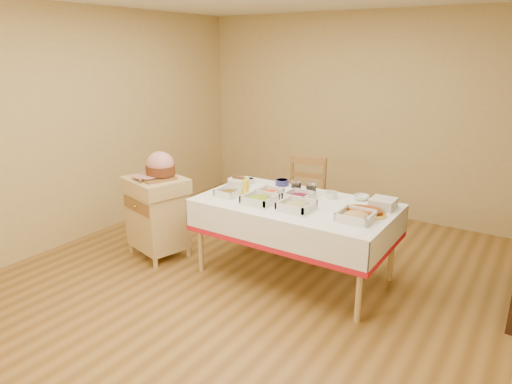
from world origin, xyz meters
TOP-DOWN VIEW (x-y plane):
  - room_shell at (0.00, 0.00)m, footprint 5.00×5.00m
  - dining_table at (0.30, 0.30)m, footprint 1.82×1.02m
  - butcher_cart at (-1.15, -0.07)m, footprint 0.71×0.64m
  - dining_chair at (0.01, 1.03)m, footprint 0.51×0.49m
  - ham_on_board at (-1.10, -0.04)m, footprint 0.42×0.40m
  - serving_dish_a at (-0.34, 0.12)m, footprint 0.22×0.22m
  - serving_dish_b at (0.04, 0.09)m, footprint 0.28×0.28m
  - serving_dish_c at (0.41, 0.12)m, footprint 0.28×0.28m
  - serving_dish_d at (0.95, 0.16)m, footprint 0.28×0.28m
  - serving_dish_e at (-0.00, 0.33)m, footprint 0.22×0.21m
  - serving_dish_f at (0.30, 0.36)m, footprint 0.25×0.24m
  - small_bowl_left at (-0.42, 0.59)m, footprint 0.11×0.11m
  - small_bowl_mid at (-0.08, 0.71)m, footprint 0.14×0.14m
  - small_bowl_right at (0.53, 0.60)m, footprint 0.12×0.12m
  - bowl_white_imported at (0.20, 0.63)m, footprint 0.16×0.16m
  - bowl_small_imported at (0.79, 0.70)m, footprint 0.18×0.18m
  - preserve_jar_left at (0.17, 0.55)m, footprint 0.11×0.11m
  - preserve_jar_right at (0.32, 0.57)m, footprint 0.10×0.10m
  - mustard_bottle at (-0.20, 0.21)m, footprint 0.06×0.06m
  - bread_basket at (-0.43, 0.42)m, footprint 0.23×0.23m
  - plate_stack at (1.04, 0.57)m, footprint 0.21×0.21m
  - brass_platter at (0.96, 0.34)m, footprint 0.37×0.26m

SIDE VIEW (x-z plane):
  - butcher_cart at x=-1.15m, z-range 0.06..0.91m
  - dining_chair at x=0.01m, z-range 0.01..1.01m
  - dining_table at x=0.30m, z-range 0.22..0.98m
  - bowl_white_imported at x=0.20m, z-range 0.76..0.79m
  - brass_platter at x=0.96m, z-range 0.76..0.81m
  - bowl_small_imported at x=0.79m, z-range 0.76..0.81m
  - small_bowl_left at x=-0.42m, z-range 0.76..0.81m
  - serving_dish_a at x=-0.34m, z-range 0.74..0.84m
  - serving_dish_e at x=0.00m, z-range 0.74..0.84m
  - small_bowl_right at x=0.53m, z-range 0.76..0.82m
  - small_bowl_mid at x=-0.08m, z-range 0.76..0.82m
  - serving_dish_d at x=0.95m, z-range 0.74..0.85m
  - serving_dish_b at x=0.04m, z-range 0.74..0.85m
  - serving_dish_f at x=0.30m, z-range 0.74..0.85m
  - serving_dish_c at x=0.41m, z-range 0.74..0.85m
  - bread_basket at x=-0.43m, z-range 0.75..0.85m
  - plate_stack at x=1.04m, z-range 0.76..0.85m
  - preserve_jar_right at x=0.32m, z-range 0.75..0.89m
  - preserve_jar_left at x=0.17m, z-range 0.75..0.89m
  - mustard_bottle at x=-0.20m, z-range 0.75..0.94m
  - ham_on_board at x=-1.10m, z-range 0.84..1.11m
  - room_shell at x=0.00m, z-range -1.20..3.80m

